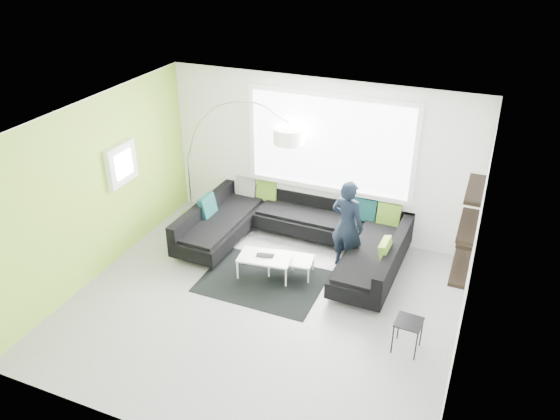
% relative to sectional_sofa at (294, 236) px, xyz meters
% --- Properties ---
extents(ground, '(5.50, 5.50, 0.00)m').
position_rel_sectional_sofa_xyz_m(ground, '(0.07, -1.53, -0.34)').
color(ground, gray).
rests_on(ground, ground).
extents(room_shell, '(5.54, 5.04, 2.82)m').
position_rel_sectional_sofa_xyz_m(room_shell, '(0.11, -1.32, 1.47)').
color(room_shell, white).
rests_on(room_shell, ground).
extents(sectional_sofa, '(3.65, 2.32, 0.77)m').
position_rel_sectional_sofa_xyz_m(sectional_sofa, '(0.00, 0.00, 0.00)').
color(sectional_sofa, black).
rests_on(sectional_sofa, ground).
extents(rug, '(1.90, 1.38, 0.01)m').
position_rel_sectional_sofa_xyz_m(rug, '(-0.16, -0.95, -0.34)').
color(rug, black).
rests_on(rug, ground).
extents(coffee_table, '(1.14, 0.76, 0.35)m').
position_rel_sectional_sofa_xyz_m(coffee_table, '(-0.00, -0.68, -0.17)').
color(coffee_table, white).
rests_on(coffee_table, ground).
extents(arc_lamp, '(2.21, 0.54, 2.40)m').
position_rel_sectional_sofa_xyz_m(arc_lamp, '(-2.29, 0.49, 0.86)').
color(arc_lamp, silver).
rests_on(arc_lamp, ground).
extents(side_table, '(0.36, 0.36, 0.47)m').
position_rel_sectional_sofa_xyz_m(side_table, '(2.22, -1.62, -0.11)').
color(side_table, black).
rests_on(side_table, ground).
extents(person, '(0.74, 0.64, 1.54)m').
position_rel_sectional_sofa_xyz_m(person, '(0.91, -0.03, 0.43)').
color(person, black).
rests_on(person, ground).
extents(laptop, '(0.36, 0.30, 0.02)m').
position_rel_sectional_sofa_xyz_m(laptop, '(-0.19, -0.80, 0.02)').
color(laptop, black).
rests_on(laptop, coffee_table).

